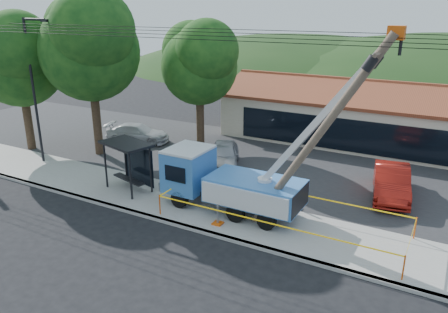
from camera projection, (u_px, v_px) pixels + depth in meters
ground at (178, 256)px, 17.72m from camera, size 120.00×120.00×0.00m
curb at (205, 232)px, 19.44m from camera, size 60.00×0.25×0.15m
sidewalk at (225, 215)px, 21.01m from camera, size 60.00×4.00×0.15m
parking_lot at (286, 166)px, 27.63m from camera, size 60.00×12.00×0.10m
strip_mall at (379, 118)px, 31.81m from camera, size 22.50×8.53×4.67m
streetlight at (35, 81)px, 26.46m from camera, size 2.13×0.22×9.00m
tree_west_near at (89, 41)px, 27.40m from camera, size 7.56×6.72×10.80m
tree_west_far at (18, 55)px, 28.77m from camera, size 6.84×6.08×9.48m
tree_lot at (199, 59)px, 29.67m from camera, size 6.30×5.60×8.94m
hill_west at (297, 70)px, 70.10m from camera, size 78.40×56.00×28.00m
utility_truck at (228, 180)px, 21.03m from camera, size 10.52×3.75×8.80m
leaning_pole at (322, 130)px, 17.51m from camera, size 5.49×1.89×8.73m
bus_shelter at (130, 155)px, 23.27m from camera, size 3.10×2.35×2.67m
caution_tape at (281, 211)px, 19.60m from camera, size 10.99×3.47×1.00m
car_silver at (224, 168)px, 27.36m from camera, size 3.57×4.83×1.53m
car_red at (389, 198)px, 23.11m from camera, size 2.61×5.18×1.63m
car_white at (138, 143)px, 32.36m from camera, size 5.00×3.14×1.35m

